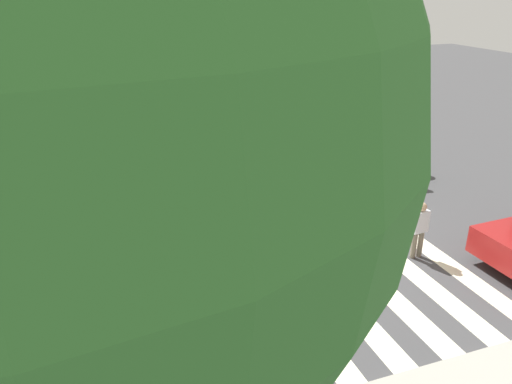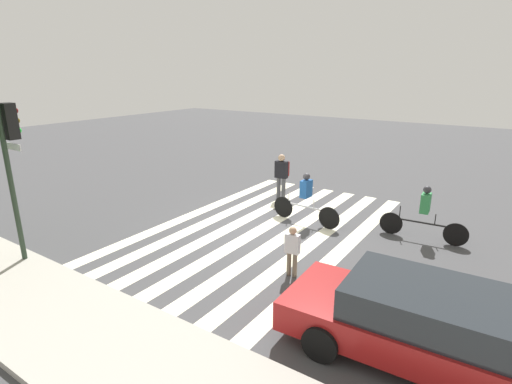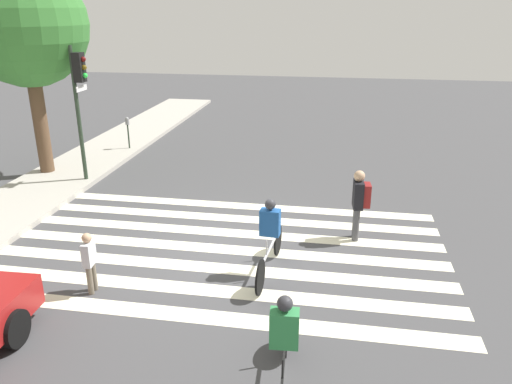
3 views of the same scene
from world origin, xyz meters
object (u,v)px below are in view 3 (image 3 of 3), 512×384
object	(u,v)px
traffic_light	(79,89)
pedestrian_adult_tall_backpack	(359,200)
pedestrian_adult_blue_shirt	(89,259)
cyclist_mid_street	(270,235)
street_tree	(26,26)
cyclist_near_curb	(284,343)
parking_meter	(128,126)

from	to	relation	value
traffic_light	pedestrian_adult_tall_backpack	distance (m)	8.82
pedestrian_adult_blue_shirt	cyclist_mid_street	distance (m)	3.54
traffic_light	street_tree	bearing A→B (deg)	73.29
traffic_light	cyclist_near_curb	xyz separation A→B (m)	(-8.01, -7.04, -2.07)
traffic_light	parking_meter	world-z (taller)	traffic_light
street_tree	cyclist_mid_street	distance (m)	10.33
cyclist_mid_street	parking_meter	bearing A→B (deg)	42.91
traffic_light	street_tree	xyz separation A→B (m)	(0.53, 1.77, 1.74)
street_tree	cyclist_near_curb	bearing A→B (deg)	-134.11
parking_meter	pedestrian_adult_blue_shirt	bearing A→B (deg)	-160.89
pedestrian_adult_blue_shirt	cyclist_mid_street	size ratio (longest dim) A/B	0.52
cyclist_mid_street	cyclist_near_curb	bearing A→B (deg)	-164.40
parking_meter	cyclist_near_curb	bearing A→B (deg)	-147.98
pedestrian_adult_tall_backpack	pedestrian_adult_blue_shirt	bearing A→B (deg)	117.90
parking_meter	pedestrian_adult_tall_backpack	size ratio (longest dim) A/B	0.78
traffic_light	parking_meter	distance (m)	4.13
pedestrian_adult_tall_backpack	street_tree	bearing A→B (deg)	67.54
pedestrian_adult_tall_backpack	cyclist_near_curb	bearing A→B (deg)	163.31
traffic_light	parking_meter	bearing A→B (deg)	3.80
street_tree	cyclist_mid_street	size ratio (longest dim) A/B	2.73
street_tree	pedestrian_adult_blue_shirt	bearing A→B (deg)	-143.13
cyclist_mid_street	traffic_light	bearing A→B (deg)	58.33
parking_meter	street_tree	bearing A→B (deg)	153.82
pedestrian_adult_tall_backpack	cyclist_mid_street	distance (m)	2.67
street_tree	pedestrian_adult_tall_backpack	world-z (taller)	street_tree
pedestrian_adult_tall_backpack	cyclist_near_curb	xyz separation A→B (m)	(-5.35, 1.14, -0.14)
street_tree	pedestrian_adult_blue_shirt	distance (m)	8.99
pedestrian_adult_blue_shirt	cyclist_mid_street	xyz separation A→B (m)	(1.33, -3.28, 0.16)
pedestrian_adult_blue_shirt	cyclist_mid_street	world-z (taller)	cyclist_mid_street
traffic_light	cyclist_near_curb	size ratio (longest dim) A/B	1.73
cyclist_mid_street	street_tree	bearing A→B (deg)	61.95
traffic_light	cyclist_near_curb	distance (m)	10.86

